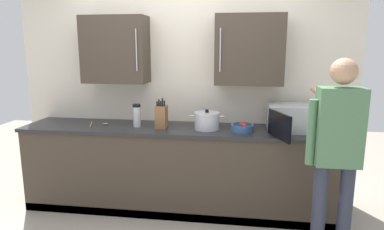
{
  "coord_description": "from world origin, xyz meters",
  "views": [
    {
      "loc": [
        0.64,
        -2.65,
        1.78
      ],
      "look_at": [
        0.15,
        0.78,
        1.07
      ],
      "focal_mm": 31.97,
      "sensor_mm": 36.0,
      "label": 1
    }
  ],
  "objects_px": {
    "wooden_spoon": "(98,124)",
    "person_figure": "(336,146)",
    "fruit_bowl": "(242,127)",
    "thermos_flask": "(137,115)",
    "knife_block": "(161,117)",
    "microwave_oven": "(294,118)",
    "stock_pot": "(207,121)"
  },
  "relations": [
    {
      "from": "microwave_oven",
      "to": "knife_block",
      "type": "bearing_deg",
      "value": -177.42
    },
    {
      "from": "fruit_bowl",
      "to": "person_figure",
      "type": "distance_m",
      "value": 1.02
    },
    {
      "from": "wooden_spoon",
      "to": "knife_block",
      "type": "xyz_separation_m",
      "value": [
        0.72,
        -0.03,
        0.11
      ]
    },
    {
      "from": "fruit_bowl",
      "to": "knife_block",
      "type": "distance_m",
      "value": 0.85
    },
    {
      "from": "microwave_oven",
      "to": "person_figure",
      "type": "distance_m",
      "value": 0.84
    },
    {
      "from": "person_figure",
      "to": "fruit_bowl",
      "type": "bearing_deg",
      "value": 135.21
    },
    {
      "from": "microwave_oven",
      "to": "knife_block",
      "type": "distance_m",
      "value": 1.36
    },
    {
      "from": "stock_pot",
      "to": "fruit_bowl",
      "type": "bearing_deg",
      "value": -5.94
    },
    {
      "from": "microwave_oven",
      "to": "thermos_flask",
      "type": "bearing_deg",
      "value": -178.11
    },
    {
      "from": "thermos_flask",
      "to": "knife_block",
      "type": "xyz_separation_m",
      "value": [
        0.27,
        -0.01,
        -0.0
      ]
    },
    {
      "from": "thermos_flask",
      "to": "stock_pot",
      "type": "bearing_deg",
      "value": -0.36
    },
    {
      "from": "fruit_bowl",
      "to": "person_figure",
      "type": "height_order",
      "value": "person_figure"
    },
    {
      "from": "fruit_bowl",
      "to": "wooden_spoon",
      "type": "xyz_separation_m",
      "value": [
        -1.57,
        0.06,
        -0.03
      ]
    },
    {
      "from": "knife_block",
      "to": "thermos_flask",
      "type": "bearing_deg",
      "value": 178.41
    },
    {
      "from": "microwave_oven",
      "to": "person_figure",
      "type": "bearing_deg",
      "value": -75.64
    },
    {
      "from": "wooden_spoon",
      "to": "knife_block",
      "type": "relative_size",
      "value": 0.72
    },
    {
      "from": "fruit_bowl",
      "to": "knife_block",
      "type": "relative_size",
      "value": 0.72
    },
    {
      "from": "wooden_spoon",
      "to": "knife_block",
      "type": "bearing_deg",
      "value": -2.07
    },
    {
      "from": "thermos_flask",
      "to": "knife_block",
      "type": "relative_size",
      "value": 0.77
    },
    {
      "from": "fruit_bowl",
      "to": "thermos_flask",
      "type": "relative_size",
      "value": 0.94
    },
    {
      "from": "fruit_bowl",
      "to": "thermos_flask",
      "type": "height_order",
      "value": "thermos_flask"
    },
    {
      "from": "thermos_flask",
      "to": "wooden_spoon",
      "type": "height_order",
      "value": "thermos_flask"
    },
    {
      "from": "knife_block",
      "to": "person_figure",
      "type": "relative_size",
      "value": 0.19
    },
    {
      "from": "fruit_bowl",
      "to": "wooden_spoon",
      "type": "bearing_deg",
      "value": 177.76
    },
    {
      "from": "wooden_spoon",
      "to": "person_figure",
      "type": "xyz_separation_m",
      "value": [
        2.29,
        -0.78,
        0.08
      ]
    },
    {
      "from": "wooden_spoon",
      "to": "stock_pot",
      "type": "height_order",
      "value": "stock_pot"
    },
    {
      "from": "wooden_spoon",
      "to": "person_figure",
      "type": "distance_m",
      "value": 2.42
    },
    {
      "from": "wooden_spoon",
      "to": "thermos_flask",
      "type": "bearing_deg",
      "value": -2.35
    },
    {
      "from": "thermos_flask",
      "to": "stock_pot",
      "type": "relative_size",
      "value": 0.69
    },
    {
      "from": "microwave_oven",
      "to": "stock_pot",
      "type": "bearing_deg",
      "value": -176.19
    },
    {
      "from": "person_figure",
      "to": "microwave_oven",
      "type": "bearing_deg",
      "value": 104.36
    },
    {
      "from": "thermos_flask",
      "to": "wooden_spoon",
      "type": "bearing_deg",
      "value": 177.65
    }
  ]
}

